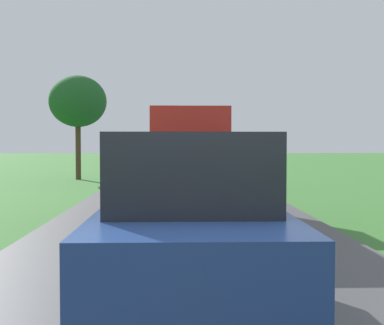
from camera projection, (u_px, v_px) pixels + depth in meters
banana_truck_near at (191, 161)px, 12.95m from camera, size 2.38×5.82×2.80m
banana_truck_far at (184, 153)px, 23.06m from camera, size 2.38×5.82×2.80m
roadside_tree_near_left at (78, 102)px, 27.15m from camera, size 3.03×3.03×5.51m
following_car at (190, 226)px, 5.16m from camera, size 1.74×4.10×1.92m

